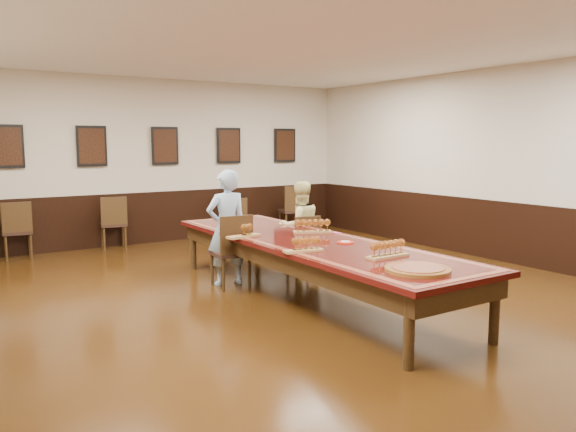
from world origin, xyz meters
TOP-DOWN VIEW (x-y plane):
  - floor at (0.00, 0.00)m, footprint 8.00×10.00m
  - ceiling at (0.00, 0.00)m, footprint 8.00×10.00m
  - wall_back at (0.00, 5.01)m, footprint 8.00×0.02m
  - wall_right at (4.01, 0.00)m, footprint 0.02×10.00m
  - chair_man at (-0.57, 1.08)m, footprint 0.49×0.53m
  - chair_woman at (0.73, 1.22)m, footprint 0.48×0.52m
  - spare_chair_a at (-2.75, 4.72)m, footprint 0.50×0.54m
  - spare_chair_b at (-1.12, 4.74)m, footprint 0.53×0.57m
  - spare_chair_c at (1.27, 4.47)m, footprint 0.43×0.47m
  - spare_chair_d at (2.69, 4.50)m, footprint 0.58×0.62m
  - person_man at (-0.56, 1.18)m, footprint 0.60×0.41m
  - person_woman at (0.74, 1.31)m, footprint 0.77×0.64m
  - pink_phone at (0.60, 0.24)m, footprint 0.08×0.15m
  - wainscoting at (0.00, 0.00)m, footprint 8.00×10.00m
  - conference_table at (0.00, 0.00)m, footprint 1.40×5.00m
  - posters at (0.00, 4.94)m, footprint 6.14×0.04m
  - flight_a at (-0.58, 0.63)m, footprint 0.48×0.20m
  - flight_b at (0.34, 0.42)m, footprint 0.53×0.36m
  - flight_c at (-0.49, -0.59)m, footprint 0.46×0.21m
  - flight_d at (0.07, -1.34)m, footprint 0.51×0.17m
  - red_plate_grp at (0.23, -0.42)m, footprint 0.20×0.20m
  - carved_platter at (-0.15, -1.99)m, footprint 0.70×0.70m

SIDE VIEW (x-z plane):
  - floor at x=0.00m, z-range -0.02..0.00m
  - spare_chair_c at x=1.27m, z-range 0.00..0.85m
  - chair_woman at x=0.73m, z-range 0.00..0.88m
  - spare_chair_b at x=-1.12m, z-range 0.00..0.98m
  - spare_chair_a at x=-2.75m, z-range 0.00..0.98m
  - wainscoting at x=0.00m, z-range 0.00..1.00m
  - chair_man at x=-0.57m, z-range 0.00..1.00m
  - spare_chair_d at x=2.69m, z-range 0.00..1.03m
  - conference_table at x=0.00m, z-range 0.23..0.99m
  - person_woman at x=0.74m, z-range 0.00..1.38m
  - pink_phone at x=0.60m, z-range 0.75..0.76m
  - red_plate_grp at x=0.23m, z-range 0.75..0.77m
  - carved_platter at x=-0.15m, z-range 0.75..0.80m
  - person_man at x=-0.56m, z-range 0.00..1.60m
  - flight_c at x=-0.49m, z-range 0.74..0.91m
  - flight_a at x=-0.58m, z-range 0.74..0.92m
  - flight_d at x=0.07m, z-range 0.74..0.93m
  - flight_b at x=0.34m, z-range 0.74..0.94m
  - wall_back at x=0.00m, z-range 0.00..3.20m
  - wall_right at x=4.01m, z-range 0.00..3.20m
  - posters at x=0.00m, z-range 1.53..2.27m
  - ceiling at x=0.00m, z-range 3.20..3.22m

